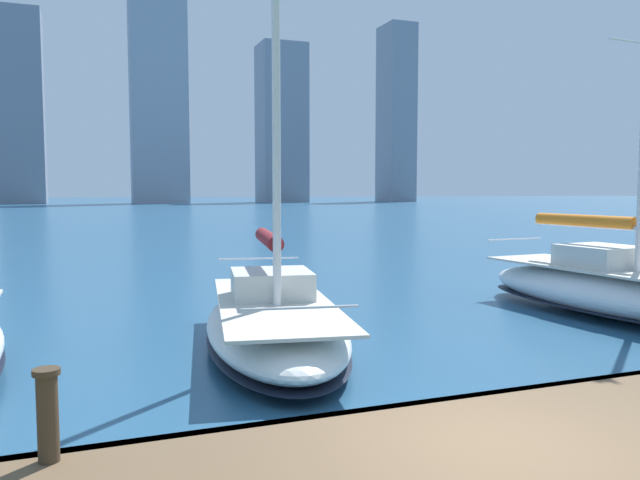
{
  "coord_description": "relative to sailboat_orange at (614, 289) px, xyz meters",
  "views": [
    {
      "loc": [
        3.83,
        5.26,
        3.2
      ],
      "look_at": [
        -0.59,
        -6.52,
        2.2
      ],
      "focal_mm": 35.0,
      "sensor_mm": 36.0,
      "label": 1
    }
  ],
  "objects": [
    {
      "name": "dock_pier",
      "position": [
        8.71,
        6.71,
        -0.15
      ],
      "size": [
        28.0,
        2.8,
        0.6
      ],
      "color": "brown",
      "rests_on": "ground"
    },
    {
      "name": "city_skyline",
      "position": [
        1.5,
        -151.56,
        23.19
      ],
      "size": [
        167.98,
        14.68,
        53.79
      ],
      "color": "gray",
      "rests_on": "ground"
    },
    {
      "name": "sailboat_orange",
      "position": [
        0.0,
        0.0,
        0.0
      ],
      "size": [
        3.33,
        8.42,
        10.31
      ],
      "color": "silver",
      "rests_on": "ground"
    },
    {
      "name": "sailboat_maroon",
      "position": [
        9.04,
        0.06,
        -0.09
      ],
      "size": [
        3.95,
        7.87,
        11.07
      ],
      "color": "white",
      "rests_on": "ground"
    },
    {
      "name": "mooring_post",
      "position": [
        12.94,
        5.7,
        0.38
      ],
      "size": [
        0.26,
        0.26,
        0.91
      ],
      "color": "#423323",
      "rests_on": "dock_pier"
    }
  ]
}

